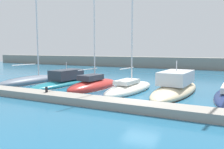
% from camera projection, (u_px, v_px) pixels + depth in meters
% --- Properties ---
extents(ground_plane, '(120.00, 120.00, 0.00)m').
position_uv_depth(ground_plane, '(141.00, 104.00, 16.22)').
color(ground_plane, '#236084').
extents(dock_pier, '(32.25, 1.64, 0.53)m').
position_uv_depth(dock_pier, '(132.00, 106.00, 14.60)').
color(dock_pier, gray).
rests_on(dock_pier, ground_plane).
extents(breakwater_seawall, '(108.00, 3.28, 2.28)m').
position_uv_depth(breakwater_seawall, '(197.00, 63.00, 45.00)').
color(breakwater_seawall, gray).
rests_on(breakwater_seawall, ground_plane).
extents(sailboat_slate_nearest, '(2.83, 8.45, 16.06)m').
position_uv_depth(sailboat_slate_nearest, '(31.00, 80.00, 25.97)').
color(sailboat_slate_nearest, slate).
rests_on(sailboat_slate_nearest, ground_plane).
extents(motorboat_teal_second, '(3.00, 8.77, 2.71)m').
position_uv_depth(motorboat_teal_second, '(63.00, 81.00, 24.71)').
color(motorboat_teal_second, '#19707F').
rests_on(motorboat_teal_second, ground_plane).
extents(sailboat_red_third, '(3.12, 7.46, 12.61)m').
position_uv_depth(sailboat_red_third, '(93.00, 85.00, 22.42)').
color(sailboat_red_third, '#B72D28').
rests_on(sailboat_red_third, ground_plane).
extents(sailboat_ivory_fourth, '(3.01, 8.13, 17.47)m').
position_uv_depth(sailboat_ivory_fourth, '(130.00, 87.00, 20.93)').
color(sailboat_ivory_fourth, silver).
rests_on(sailboat_ivory_fourth, ground_plane).
extents(motorboat_sand_fifth, '(3.55, 10.59, 3.25)m').
position_uv_depth(motorboat_sand_fifth, '(176.00, 87.00, 20.23)').
color(motorboat_sand_fifth, beige).
rests_on(motorboat_sand_fifth, ground_plane).
extents(dock_bollard, '(0.20, 0.20, 0.44)m').
position_uv_depth(dock_bollard, '(46.00, 90.00, 17.70)').
color(dock_bollard, black).
rests_on(dock_bollard, dock_pier).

